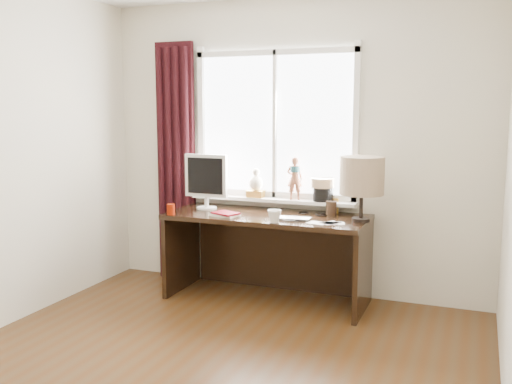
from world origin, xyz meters
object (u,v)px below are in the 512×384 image
at_px(mug, 274,216).
at_px(monitor, 206,178).
at_px(red_cup, 171,209).
at_px(table_lamp, 362,176).
at_px(laptop, 293,219).
at_px(desk, 271,240).

height_order(mug, monitor, monitor).
relative_size(red_cup, table_lamp, 0.17).
bearing_deg(mug, laptop, 57.50).
height_order(desk, monitor, monitor).
relative_size(desk, table_lamp, 3.27).
bearing_deg(mug, desk, 113.65).
distance_m(mug, desk, 0.53).
relative_size(red_cup, monitor, 0.19).
distance_m(laptop, monitor, 0.94).
distance_m(monitor, table_lamp, 1.41).
xyz_separation_m(mug, monitor, (-0.77, 0.36, 0.22)).
relative_size(mug, monitor, 0.23).
relative_size(laptop, table_lamp, 0.56).
distance_m(red_cup, table_lamp, 1.62).
xyz_separation_m(laptop, desk, (-0.28, 0.24, -0.26)).
distance_m(laptop, table_lamp, 0.65).
height_order(red_cup, monitor, monitor).
bearing_deg(desk, monitor, -176.51).
height_order(red_cup, desk, red_cup).
bearing_deg(monitor, red_cup, -113.50).
height_order(monitor, table_lamp, table_lamp).
bearing_deg(red_cup, laptop, 8.81).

